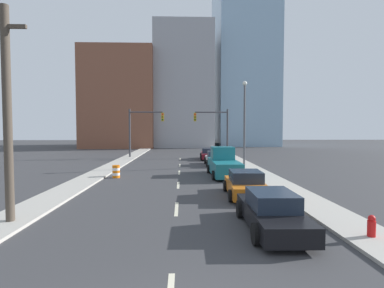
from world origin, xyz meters
name	(u,v)px	position (x,y,z in m)	size (l,w,h in m)	color
sidewalk_left	(140,152)	(-6.57, 44.00, 0.06)	(2.01, 88.01, 0.12)	#ADA89E
sidewalk_right	(221,152)	(6.57, 44.00, 0.06)	(2.01, 88.01, 0.12)	#ADA89E
lane_stripe_at_9m	(177,209)	(0.00, 9.40, 0.00)	(0.16, 2.40, 0.01)	beige
lane_stripe_at_15m	(178,185)	(0.00, 15.29, 0.00)	(0.16, 2.40, 0.01)	beige
lane_stripe_at_21m	(179,172)	(0.00, 21.02, 0.00)	(0.16, 2.40, 0.01)	beige
lane_stripe_at_26m	(180,165)	(0.00, 26.11, 0.00)	(0.16, 2.40, 0.01)	beige
lane_stripe_at_33m	(180,159)	(0.00, 32.70, 0.00)	(0.16, 2.40, 0.01)	beige
building_brick_left	(123,100)	(-12.30, 59.63, 9.78)	(14.00, 16.00, 19.55)	brown
building_office_center	(184,90)	(0.58, 63.63, 12.53)	(12.00, 20.00, 25.06)	#99999E
building_glass_right	(243,61)	(14.75, 67.63, 19.97)	(13.00, 20.00, 39.94)	#8CADC6
traffic_signal_left	(140,126)	(-5.23, 34.56, 4.09)	(4.52, 0.35, 6.29)	#38383D
traffic_signal_right	(218,126)	(4.87, 34.56, 4.09)	(4.52, 0.35, 6.29)	#38383D
utility_pole_left_near	(7,113)	(-6.39, 7.41, 4.28)	(1.60, 0.32, 8.33)	#473D33
traffic_barrel	(116,172)	(-4.75, 18.44, 0.47)	(0.56, 0.56, 0.95)	orange
street_lamp	(245,117)	(6.36, 24.94, 4.85)	(0.44, 0.44, 8.37)	#4C4C51
fire_hydrant	(371,228)	(6.52, 5.30, 0.41)	(0.26, 0.26, 0.84)	red
sedan_black	(272,212)	(3.54, 6.47, 0.65)	(2.11, 4.83, 1.40)	black
sedan_orange	(246,185)	(3.73, 11.90, 0.64)	(2.29, 4.41, 1.40)	orange
pickup_truck_teal	(224,164)	(3.53, 19.14, 0.91)	(2.35, 5.74, 2.25)	#196B75
sedan_white	(216,159)	(3.68, 26.20, 0.66)	(2.14, 4.70, 1.43)	silver
sedan_maroon	(209,154)	(3.53, 32.25, 0.63)	(2.28, 4.75, 1.36)	maroon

